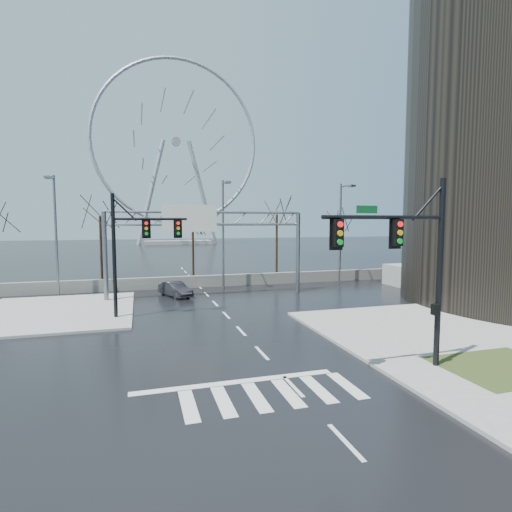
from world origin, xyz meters
name	(u,v)px	position (x,y,z in m)	size (l,w,h in m)	color
ground	(262,353)	(0.00, 0.00, 0.00)	(260.00, 260.00, 0.00)	black
sidewalk_right_ext	(413,326)	(10.00, 2.00, 0.07)	(12.00, 10.00, 0.15)	gray
sidewalk_far	(57,312)	(-11.00, 12.00, 0.07)	(10.00, 12.00, 0.15)	gray
grass_strip	(502,367)	(9.00, -5.00, 0.15)	(5.00, 4.00, 0.02)	#2B3516
barrier_wall	(200,281)	(0.00, 20.00, 0.55)	(52.00, 0.50, 1.10)	slate
signal_mast_near	(413,255)	(5.14, -4.04, 4.87)	(5.52, 0.41, 8.00)	black
signal_mast_far	(133,244)	(-5.87, 8.96, 4.83)	(4.72, 0.41, 8.00)	black
sign_gantry	(203,234)	(-0.38, 14.96, 5.18)	(16.36, 0.40, 7.60)	slate
streetlight_left	(55,226)	(-12.00, 18.16, 5.89)	(0.50, 2.55, 10.00)	slate
streetlight_mid	(224,225)	(2.00, 18.16, 5.89)	(0.50, 2.55, 10.00)	slate
streetlight_right	(342,225)	(14.00, 18.16, 5.89)	(0.50, 2.55, 10.00)	slate
tree_left	(100,224)	(-9.00, 23.50, 5.98)	(3.75, 3.75, 7.50)	black
tree_center	(193,232)	(0.00, 24.50, 5.17)	(3.25, 3.25, 6.50)	black
tree_right	(277,222)	(9.00, 23.50, 6.22)	(3.90, 3.90, 7.80)	black
tree_far_right	(340,229)	(17.00, 24.00, 5.41)	(3.40, 3.40, 6.80)	black
ferris_wheel	(176,149)	(5.00, 95.00, 26.13)	(45.00, 6.00, 50.91)	gray
car	(175,289)	(-2.65, 15.77, 0.61)	(1.29, 3.71, 1.22)	black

